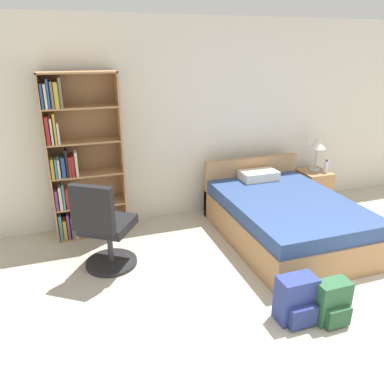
{
  "coord_description": "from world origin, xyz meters",
  "views": [
    {
      "loc": [
        -2.01,
        -1.5,
        2.23
      ],
      "look_at": [
        -0.82,
        1.98,
        0.8
      ],
      "focal_mm": 35.0,
      "sensor_mm": 36.0,
      "label": 1
    }
  ],
  "objects_px": {
    "bed": "(283,217)",
    "water_bottle": "(326,167)",
    "table_lamp": "(318,144)",
    "bookshelf": "(76,161)",
    "backpack_green": "(332,303)",
    "office_chair": "(104,230)",
    "nightstand": "(312,188)",
    "backpack_blue": "(296,300)"
  },
  "relations": [
    {
      "from": "bed",
      "to": "water_bottle",
      "type": "xyz_separation_m",
      "value": [
        1.1,
        0.69,
        0.33
      ]
    },
    {
      "from": "bed",
      "to": "table_lamp",
      "type": "relative_size",
      "value": 3.92
    },
    {
      "from": "bookshelf",
      "to": "water_bottle",
      "type": "distance_m",
      "value": 3.46
    },
    {
      "from": "bookshelf",
      "to": "bed",
      "type": "height_order",
      "value": "bookshelf"
    },
    {
      "from": "water_bottle",
      "to": "bed",
      "type": "bearing_deg",
      "value": -147.85
    },
    {
      "from": "backpack_green",
      "to": "bookshelf",
      "type": "bearing_deg",
      "value": 128.86
    },
    {
      "from": "office_chair",
      "to": "nightstand",
      "type": "distance_m",
      "value": 3.26
    },
    {
      "from": "nightstand",
      "to": "water_bottle",
      "type": "bearing_deg",
      "value": -47.28
    },
    {
      "from": "table_lamp",
      "to": "backpack_blue",
      "type": "relative_size",
      "value": 1.21
    },
    {
      "from": "backpack_blue",
      "to": "bed",
      "type": "bearing_deg",
      "value": 62.77
    },
    {
      "from": "bookshelf",
      "to": "bed",
      "type": "distance_m",
      "value": 2.59
    },
    {
      "from": "bed",
      "to": "backpack_blue",
      "type": "relative_size",
      "value": 4.74
    },
    {
      "from": "backpack_blue",
      "to": "bookshelf",
      "type": "bearing_deg",
      "value": 125.82
    },
    {
      "from": "table_lamp",
      "to": "backpack_blue",
      "type": "xyz_separation_m",
      "value": [
        -1.73,
        -2.21,
        -0.71
      ]
    },
    {
      "from": "nightstand",
      "to": "water_bottle",
      "type": "xyz_separation_m",
      "value": [
        0.1,
        -0.11,
        0.35
      ]
    },
    {
      "from": "bookshelf",
      "to": "nightstand",
      "type": "height_order",
      "value": "bookshelf"
    },
    {
      "from": "bed",
      "to": "table_lamp",
      "type": "xyz_separation_m",
      "value": [
        1.02,
        0.84,
        0.63
      ]
    },
    {
      "from": "table_lamp",
      "to": "backpack_blue",
      "type": "height_order",
      "value": "table_lamp"
    },
    {
      "from": "office_chair",
      "to": "backpack_blue",
      "type": "height_order",
      "value": "office_chair"
    },
    {
      "from": "bookshelf",
      "to": "backpack_green",
      "type": "relative_size",
      "value": 5.11
    },
    {
      "from": "office_chair",
      "to": "backpack_green",
      "type": "height_order",
      "value": "office_chair"
    },
    {
      "from": "water_bottle",
      "to": "office_chair",
      "type": "bearing_deg",
      "value": -167.69
    },
    {
      "from": "nightstand",
      "to": "table_lamp",
      "type": "xyz_separation_m",
      "value": [
        0.02,
        0.04,
        0.65
      ]
    },
    {
      "from": "office_chair",
      "to": "table_lamp",
      "type": "relative_size",
      "value": 2.02
    },
    {
      "from": "bed",
      "to": "table_lamp",
      "type": "distance_m",
      "value": 1.47
    },
    {
      "from": "office_chair",
      "to": "backpack_green",
      "type": "bearing_deg",
      "value": -40.17
    },
    {
      "from": "bed",
      "to": "nightstand",
      "type": "xyz_separation_m",
      "value": [
        1.0,
        0.81,
        -0.02
      ]
    },
    {
      "from": "bookshelf",
      "to": "nightstand",
      "type": "bearing_deg",
      "value": -1.54
    },
    {
      "from": "bed",
      "to": "office_chair",
      "type": "bearing_deg",
      "value": -179.56
    },
    {
      "from": "bookshelf",
      "to": "table_lamp",
      "type": "relative_size",
      "value": 3.94
    },
    {
      "from": "bookshelf",
      "to": "office_chair",
      "type": "distance_m",
      "value": 1.06
    },
    {
      "from": "bed",
      "to": "backpack_blue",
      "type": "xyz_separation_m",
      "value": [
        -0.7,
        -1.36,
        -0.08
      ]
    },
    {
      "from": "water_bottle",
      "to": "backpack_blue",
      "type": "bearing_deg",
      "value": -131.27
    },
    {
      "from": "backpack_blue",
      "to": "nightstand",
      "type": "bearing_deg",
      "value": 51.89
    },
    {
      "from": "bookshelf",
      "to": "backpack_green",
      "type": "distance_m",
      "value": 3.15
    },
    {
      "from": "water_bottle",
      "to": "bookshelf",
      "type": "bearing_deg",
      "value": 176.63
    },
    {
      "from": "bed",
      "to": "backpack_blue",
      "type": "height_order",
      "value": "bed"
    },
    {
      "from": "office_chair",
      "to": "backpack_blue",
      "type": "bearing_deg",
      "value": -42.91
    },
    {
      "from": "water_bottle",
      "to": "backpack_green",
      "type": "distance_m",
      "value": 2.69
    },
    {
      "from": "nightstand",
      "to": "water_bottle",
      "type": "relative_size",
      "value": 2.65
    },
    {
      "from": "bookshelf",
      "to": "nightstand",
      "type": "relative_size",
      "value": 3.83
    },
    {
      "from": "bookshelf",
      "to": "office_chair",
      "type": "bearing_deg",
      "value": -78.73
    }
  ]
}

